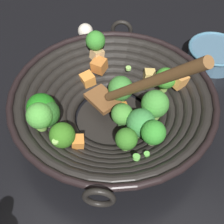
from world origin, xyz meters
TOP-DOWN VIEW (x-y plane):
  - ground_plane at (0.00, 0.00)m, footprint 4.00×4.00m
  - wok at (-0.00, -0.00)m, footprint 0.42×0.45m
  - prep_bowl at (0.16, 0.29)m, footprint 0.14×0.14m
  - garlic_bulb at (-0.19, 0.25)m, footprint 0.04×0.04m

SIDE VIEW (x-z plane):
  - ground_plane at x=0.00m, z-range 0.00..0.00m
  - garlic_bulb at x=-0.19m, z-range 0.00..0.04m
  - prep_bowl at x=0.16m, z-range 0.00..0.05m
  - wok at x=0.00m, z-range -0.09..0.21m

